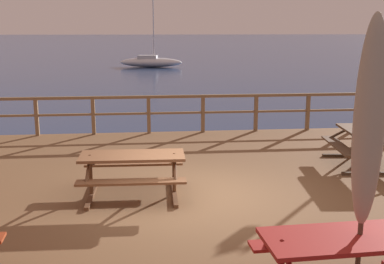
{
  "coord_description": "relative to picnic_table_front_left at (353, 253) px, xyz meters",
  "views": [
    {
      "loc": [
        -0.91,
        -8.07,
        3.62
      ],
      "look_at": [
        0.0,
        0.83,
        1.67
      ],
      "focal_mm": 44.57,
      "sensor_mm": 36.0,
      "label": 1
    }
  ],
  "objects": [
    {
      "name": "railing_waterside_far",
      "position": [
        -1.32,
        8.89,
        0.18
      ],
      "size": [
        14.16,
        0.1,
        1.09
      ],
      "color": "brown",
      "rests_on": "wooden_deck"
    },
    {
      "name": "sailboat_distant",
      "position": [
        -1.51,
        41.65,
        -0.72
      ],
      "size": [
        6.21,
        2.84,
        7.72
      ],
      "color": "silver",
      "rests_on": "ground"
    },
    {
      "name": "picnic_table_front_left",
      "position": [
        0.0,
        0.0,
        0.0
      ],
      "size": [
        2.05,
        1.49,
        0.78
      ],
      "color": "maroon",
      "rests_on": "wooden_deck"
    },
    {
      "name": "ground_plane",
      "position": [
        -1.32,
        3.5,
        -1.23
      ],
      "size": [
        600.0,
        600.0,
        0.0
      ],
      "primitive_type": "plane",
      "color": "navy"
    },
    {
      "name": "wooden_deck",
      "position": [
        -1.32,
        3.5,
        -0.9
      ],
      "size": [
        14.36,
        11.07,
        0.67
      ],
      "primitive_type": "cube",
      "color": "brown",
      "rests_on": "ground"
    },
    {
      "name": "picnic_table_back_left",
      "position": [
        2.55,
        5.1,
        -0.01
      ],
      "size": [
        1.56,
        1.93,
        0.78
      ],
      "color": "brown",
      "rests_on": "wooden_deck"
    },
    {
      "name": "picnic_table_mid_left",
      "position": [
        -2.46,
        3.65,
        -0.0
      ],
      "size": [
        1.88,
        1.44,
        0.78
      ],
      "color": "brown",
      "rests_on": "wooden_deck"
    },
    {
      "name": "patio_umbrella_tall_back_right",
      "position": [
        0.08,
        0.04,
        1.42
      ],
      "size": [
        0.32,
        0.32,
        3.11
      ],
      "color": "#4C3828",
      "rests_on": "wooden_deck"
    }
  ]
}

